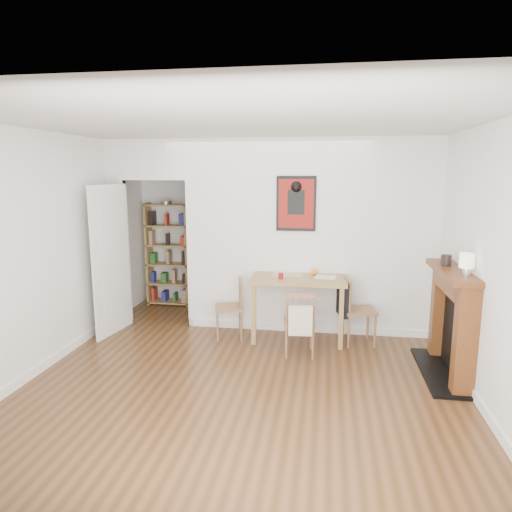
% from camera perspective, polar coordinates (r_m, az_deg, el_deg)
% --- Properties ---
extents(ground, '(5.20, 5.20, 0.00)m').
position_cam_1_polar(ground, '(5.19, -0.86, -14.06)').
color(ground, brown).
rests_on(ground, ground).
extents(room_shell, '(5.20, 5.20, 5.20)m').
position_cam_1_polar(room_shell, '(6.11, 2.16, 2.35)').
color(room_shell, silver).
rests_on(room_shell, ground).
extents(dining_table, '(1.21, 0.77, 0.83)m').
position_cam_1_polar(dining_table, '(5.94, 5.38, -3.51)').
color(dining_table, olive).
rests_on(dining_table, ground).
extents(chair_left, '(0.48, 0.48, 0.80)m').
position_cam_1_polar(chair_left, '(6.03, -3.41, -6.52)').
color(chair_left, olive).
rests_on(chair_left, ground).
extents(chair_right, '(0.54, 0.49, 0.85)m').
position_cam_1_polar(chair_right, '(5.94, 12.60, -6.63)').
color(chair_right, olive).
rests_on(chair_right, ground).
extents(chair_front, '(0.44, 0.48, 0.79)m').
position_cam_1_polar(chair_front, '(5.48, 5.45, -8.23)').
color(chair_front, olive).
rests_on(chair_front, ground).
extents(bookshelf, '(0.71, 0.28, 1.68)m').
position_cam_1_polar(bookshelf, '(7.60, -10.87, 0.14)').
color(bookshelf, olive).
rests_on(bookshelf, ground).
extents(fireplace, '(0.45, 1.25, 1.16)m').
position_cam_1_polar(fireplace, '(5.32, 23.40, -7.25)').
color(fireplace, brown).
rests_on(fireplace, ground).
extents(red_glass, '(0.06, 0.06, 0.08)m').
position_cam_1_polar(red_glass, '(5.76, 3.13, -2.50)').
color(red_glass, maroon).
rests_on(red_glass, dining_table).
extents(orange_fruit, '(0.08, 0.08, 0.08)m').
position_cam_1_polar(orange_fruit, '(6.02, 7.29, -1.98)').
color(orange_fruit, orange).
rests_on(orange_fruit, dining_table).
extents(placemat, '(0.40, 0.31, 0.00)m').
position_cam_1_polar(placemat, '(6.05, 3.93, -2.26)').
color(placemat, beige).
rests_on(placemat, dining_table).
extents(notebook, '(0.29, 0.23, 0.01)m').
position_cam_1_polar(notebook, '(5.91, 8.75, -2.61)').
color(notebook, silver).
rests_on(notebook, dining_table).
extents(mantel_lamp, '(0.14, 0.14, 0.22)m').
position_cam_1_polar(mantel_lamp, '(4.85, 24.85, -0.68)').
color(mantel_lamp, silver).
rests_on(mantel_lamp, fireplace).
extents(ceramic_jar_a, '(0.10, 0.10, 0.12)m').
position_cam_1_polar(ceramic_jar_a, '(5.31, 22.72, -0.49)').
color(ceramic_jar_a, black).
rests_on(ceramic_jar_a, fireplace).
extents(ceramic_jar_b, '(0.07, 0.07, 0.09)m').
position_cam_1_polar(ceramic_jar_b, '(5.46, 22.45, -0.38)').
color(ceramic_jar_b, black).
rests_on(ceramic_jar_b, fireplace).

